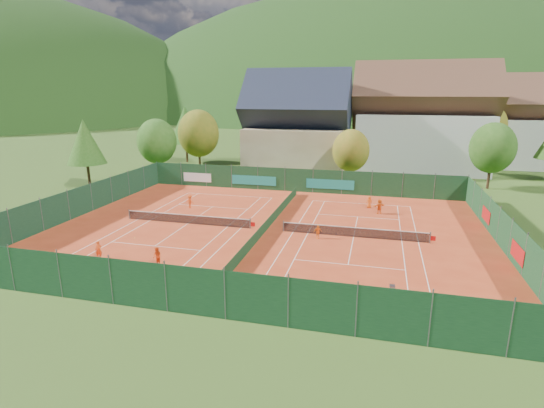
{
  "coord_description": "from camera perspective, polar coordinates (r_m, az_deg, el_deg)",
  "views": [
    {
      "loc": [
        9.69,
        -36.33,
        12.61
      ],
      "look_at": [
        0.0,
        2.0,
        2.0
      ],
      "focal_mm": 28.0,
      "sensor_mm": 36.0,
      "label": 1
    }
  ],
  "objects": [
    {
      "name": "tree_east_back",
      "position": [
        78.27,
        26.54,
        9.17
      ],
      "size": [
        7.15,
        7.15,
        10.86
      ],
      "color": "#492C1A",
      "rests_on": "ground"
    },
    {
      "name": "player_left_near",
      "position": [
        35.55,
        -22.29,
        -5.73
      ],
      "size": [
        0.59,
        0.49,
        1.4
      ],
      "primitive_type": "imported",
      "rotation": [
        0.0,
        0.0,
        0.36
      ],
      "color": "#EC4A14",
      "rests_on": "ground"
    },
    {
      "name": "ball_hopper",
      "position": [
        28.35,
        15.87,
        -10.75
      ],
      "size": [
        0.34,
        0.34,
        0.8
      ],
      "color": "slate",
      "rests_on": "ground"
    },
    {
      "name": "fence_east",
      "position": [
        39.42,
        28.72,
        -3.28
      ],
      "size": [
        0.09,
        32.0,
        3.0
      ],
      "color": "#153B1E",
      "rests_on": "ground"
    },
    {
      "name": "loose_ball_0",
      "position": [
        39.39,
        -17.96,
        -4.36
      ],
      "size": [
        0.07,
        0.07,
        0.07
      ],
      "primitive_type": "sphere",
      "color": "#CCD833",
      "rests_on": "ground"
    },
    {
      "name": "court_divider",
      "position": [
        39.5,
        -0.71,
        -2.83
      ],
      "size": [
        0.03,
        28.8,
        1.0
      ],
      "color": "#153A1E",
      "rests_on": "ground"
    },
    {
      "name": "mountain_backdrop",
      "position": [
        275.47,
        17.88,
        3.36
      ],
      "size": [
        820.0,
        530.0,
        242.0
      ],
      "color": "black",
      "rests_on": "ground"
    },
    {
      "name": "fence_west",
      "position": [
        48.21,
        -24.35,
        0.34
      ],
      "size": [
        0.04,
        32.0,
        3.0
      ],
      "color": "#153A23",
      "rests_on": "ground"
    },
    {
      "name": "court_markings_left",
      "position": [
        42.32,
        -11.25,
        -2.59
      ],
      "size": [
        11.03,
        23.83,
        0.0
      ],
      "color": "white",
      "rests_on": "ground"
    },
    {
      "name": "tree_west_mid",
      "position": [
        68.51,
        -9.85,
        9.33
      ],
      "size": [
        6.44,
        6.44,
        9.78
      ],
      "color": "#4A2E1A",
      "rests_on": "ground"
    },
    {
      "name": "tree_center",
      "position": [
        58.97,
        10.55,
        7.08
      ],
      "size": [
        5.01,
        5.01,
        7.6
      ],
      "color": "#4E2C1B",
      "rests_on": "ground"
    },
    {
      "name": "hotel_block_a",
      "position": [
        72.79,
        19.43,
        10.07
      ],
      "size": [
        21.6,
        11.0,
        17.25
      ],
      "color": "silver",
      "rests_on": "ground"
    },
    {
      "name": "court_markings_right",
      "position": [
        38.49,
        10.91,
        -4.37
      ],
      "size": [
        11.03,
        23.83,
        0.0
      ],
      "color": "white",
      "rests_on": "ground"
    },
    {
      "name": "chalet",
      "position": [
        67.8,
        3.39,
        9.93
      ],
      "size": [
        16.2,
        12.0,
        16.0
      ],
      "color": "#CCB890",
      "rests_on": "ground"
    },
    {
      "name": "fence_south",
      "position": [
        25.11,
        -10.33,
        -11.5
      ],
      "size": [
        40.0,
        0.04,
        3.0
      ],
      "color": "#13361C",
      "rests_on": "ground"
    },
    {
      "name": "clay_pad",
      "position": [
        39.65,
        -0.71,
        -3.51
      ],
      "size": [
        40.0,
        32.0,
        0.01
      ],
      "primitive_type": "cube",
      "color": "#B4391A",
      "rests_on": "ground"
    },
    {
      "name": "player_right_far_a",
      "position": [
        48.05,
        12.95,
        0.25
      ],
      "size": [
        0.74,
        0.58,
        1.34
      ],
      "primitive_type": "imported",
      "rotation": [
        0.0,
        0.0,
        3.4
      ],
      "color": "#E05613",
      "rests_on": "ground"
    },
    {
      "name": "ground",
      "position": [
        39.66,
        -0.71,
        -3.55
      ],
      "size": [
        600.0,
        600.0,
        0.0
      ],
      "primitive_type": "plane",
      "color": "#2F4D18",
      "rests_on": "ground"
    },
    {
      "name": "hotel_block_b",
      "position": [
        83.07,
        28.69,
        9.08
      ],
      "size": [
        17.28,
        10.0,
        15.5
      ],
      "color": "silver",
      "rests_on": "ground"
    },
    {
      "name": "player_right_far_b",
      "position": [
        46.07,
        14.24,
        -0.32
      ],
      "size": [
        1.45,
        1.25,
        1.58
      ],
      "primitive_type": "imported",
      "rotation": [
        0.0,
        0.0,
        3.78
      ],
      "color": "orange",
      "rests_on": "ground"
    },
    {
      "name": "player_left_far",
      "position": [
        47.71,
        -10.97,
        0.34
      ],
      "size": [
        1.06,
        0.74,
        1.49
      ],
      "primitive_type": "imported",
      "rotation": [
        0.0,
        0.0,
        2.93
      ],
      "color": "#E24714",
      "rests_on": "ground"
    },
    {
      "name": "loose_ball_1",
      "position": [
        28.12,
        -3.22,
        -11.57
      ],
      "size": [
        0.07,
        0.07,
        0.07
      ],
      "primitive_type": "sphere",
      "color": "#CCD833",
      "rests_on": "ground"
    },
    {
      "name": "fence_north",
      "position": [
        54.45,
        3.15,
        3.19
      ],
      "size": [
        40.0,
        0.1,
        3.0
      ],
      "color": "#153C1F",
      "rests_on": "ground"
    },
    {
      "name": "tennis_net_left",
      "position": [
        42.11,
        -11.09,
        -1.97
      ],
      "size": [
        13.3,
        0.1,
        1.02
      ],
      "color": "#59595B",
      "rests_on": "ground"
    },
    {
      "name": "tree_east_front",
      "position": [
        62.42,
        27.54,
        6.7
      ],
      "size": [
        5.72,
        5.72,
        8.69
      ],
      "color": "#422917",
      "rests_on": "ground"
    },
    {
      "name": "tree_west_side",
      "position": [
        61.64,
        -23.84,
        7.66
      ],
      "size": [
        5.04,
        5.04,
        9.0
      ],
      "color": "#412717",
      "rests_on": "ground"
    },
    {
      "name": "tree_west_front",
      "position": [
        65.03,
        -15.23,
        8.13
      ],
      "size": [
        5.72,
        5.72,
        8.69
      ],
      "color": "#4A341A",
      "rests_on": "ground"
    },
    {
      "name": "tennis_net_right",
      "position": [
        38.32,
        11.18,
        -3.68
      ],
      "size": [
        13.3,
        0.1,
        1.02
      ],
      "color": "#59595B",
      "rests_on": "ground"
    },
    {
      "name": "tree_west_back",
      "position": [
        78.2,
        -11.57,
        10.42
      ],
      "size": [
        5.6,
        5.6,
        10.0
      ],
      "color": "#432917",
      "rests_on": "ground"
    },
    {
      "name": "player_right_near",
      "position": [
        37.46,
        6.16,
        -3.73
      ],
      "size": [
        0.78,
        0.64,
        1.24
      ],
      "primitive_type": "imported",
      "rotation": [
        0.0,
        0.0,
        0.55
      ],
      "color": "orange",
      "rests_on": "ground"
    },
    {
      "name": "player_left_mid",
      "position": [
        32.77,
        -15.19,
        -6.82
      ],
      "size": [
        0.86,
        0.79,
        1.42
      ],
      "primitive_type": "imported",
      "rotation": [
        0.0,
        0.0,
        -0.47
      ],
      "color": "#E44714",
      "rests_on": "ground"
    }
  ]
}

